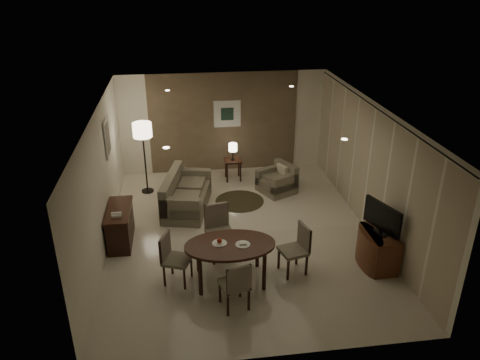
{
  "coord_description": "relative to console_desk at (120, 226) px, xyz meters",
  "views": [
    {
      "loc": [
        -1.19,
        -8.51,
        5.19
      ],
      "look_at": [
        0.0,
        0.2,
        1.15
      ],
      "focal_mm": 35.0,
      "sensor_mm": 36.0,
      "label": 1
    }
  ],
  "objects": [
    {
      "name": "downlight_nr",
      "position": [
        3.89,
        -1.8,
        2.31
      ],
      "size": [
        0.1,
        0.1,
        0.01
      ],
      "primitive_type": "cylinder",
      "color": "white",
      "rests_on": "ceiling"
    },
    {
      "name": "chair_near",
      "position": [
        2.05,
        -2.32,
        0.08
      ],
      "size": [
        0.54,
        0.54,
        0.92
      ],
      "primitive_type": null,
      "rotation": [
        0.0,
        0.0,
        3.4
      ],
      "color": "gray",
      "rests_on": "floor"
    },
    {
      "name": "console_desk",
      "position": [
        0.0,
        0.0,
        0.0
      ],
      "size": [
        0.48,
        1.2,
        0.75
      ],
      "primitive_type": null,
      "color": "#3F2014",
      "rests_on": "floor"
    },
    {
      "name": "flat_tv",
      "position": [
        4.87,
        -1.5,
        0.65
      ],
      "size": [
        0.36,
        0.85,
        0.6
      ],
      "primitive_type": null,
      "rotation": [
        0.0,
        0.0,
        0.35
      ],
      "color": "black",
      "rests_on": "tv_cabinet"
    },
    {
      "name": "fruit_apple",
      "position": [
        1.89,
        -1.54,
        0.44
      ],
      "size": [
        0.09,
        0.09,
        0.09
      ],
      "primitive_type": "sphere",
      "color": "#9D2511",
      "rests_on": "plate_a"
    },
    {
      "name": "curtain_wall",
      "position": [
        5.17,
        0.0,
        0.95
      ],
      "size": [
        0.08,
        6.7,
        2.58
      ],
      "primitive_type": null,
      "color": "beige",
      "rests_on": "wall_right"
    },
    {
      "name": "art_back_canvas",
      "position": [
        2.59,
        3.44,
        1.23
      ],
      "size": [
        0.34,
        0.01,
        0.34
      ],
      "primitive_type": "cube",
      "color": "#1C3326",
      "rests_on": "wall_back"
    },
    {
      "name": "art_left_frame",
      "position": [
        -0.23,
        1.2,
        1.48
      ],
      "size": [
        0.03,
        0.6,
        0.8
      ],
      "primitive_type": "cube",
      "color": "silver",
      "rests_on": "wall_left"
    },
    {
      "name": "napkin",
      "position": [
        2.29,
        -1.64,
        0.41
      ],
      "size": [
        0.12,
        0.08,
        0.03
      ],
      "primitive_type": "cube",
      "color": "white",
      "rests_on": "plate_b"
    },
    {
      "name": "downlight_nl",
      "position": [
        1.09,
        -1.8,
        2.31
      ],
      "size": [
        0.1,
        0.1,
        0.01
      ],
      "primitive_type": "cylinder",
      "color": "white",
      "rests_on": "ceiling"
    },
    {
      "name": "downlight_fr",
      "position": [
        3.89,
        1.8,
        2.31
      ],
      "size": [
        0.1,
        0.1,
        0.01
      ],
      "primitive_type": "cylinder",
      "color": "white",
      "rests_on": "ceiling"
    },
    {
      "name": "floor_lamp",
      "position": [
        0.43,
        2.32,
        0.53
      ],
      "size": [
        0.46,
        0.46,
        1.8
      ],
      "primitive_type": null,
      "color": "#FFE5B7",
      "rests_on": "floor"
    },
    {
      "name": "room_shell",
      "position": [
        2.49,
        0.4,
        0.98
      ],
      "size": [
        5.5,
        7.0,
        2.7
      ],
      "color": "beige",
      "rests_on": "ground"
    },
    {
      "name": "art_back_frame",
      "position": [
        2.59,
        3.46,
        1.23
      ],
      "size": [
        0.72,
        0.03,
        0.72
      ],
      "primitive_type": "cube",
      "color": "silver",
      "rests_on": "wall_back"
    },
    {
      "name": "plate_a",
      "position": [
        1.89,
        -1.54,
        0.39
      ],
      "size": [
        0.26,
        0.26,
        0.02
      ],
      "primitive_type": "cylinder",
      "color": "white",
      "rests_on": "dining_table"
    },
    {
      "name": "table_lamp",
      "position": [
        2.65,
        2.76,
        0.43
      ],
      "size": [
        0.22,
        0.22,
        0.5
      ],
      "primitive_type": null,
      "color": "#FFEAC1",
      "rests_on": "side_table"
    },
    {
      "name": "chair_right",
      "position": [
        3.23,
        -1.5,
        0.1
      ],
      "size": [
        0.55,
        0.55,
        0.94
      ],
      "primitive_type": null,
      "rotation": [
        0.0,
        0.0,
        -1.32
      ],
      "color": "gray",
      "rests_on": "floor"
    },
    {
      "name": "telephone",
      "position": [
        0.0,
        -0.3,
        0.43
      ],
      "size": [
        0.2,
        0.14,
        0.09
      ],
      "primitive_type": null,
      "color": "white",
      "rests_on": "console_desk"
    },
    {
      "name": "round_rug",
      "position": [
        2.65,
        1.46,
        -0.37
      ],
      "size": [
        1.17,
        1.17,
        0.01
      ],
      "primitive_type": "cylinder",
      "color": "#3E3723",
      "rests_on": "floor"
    },
    {
      "name": "armchair",
      "position": [
        3.64,
        1.86,
        -0.02
      ],
      "size": [
        1.03,
        1.05,
        0.71
      ],
      "primitive_type": null,
      "rotation": [
        0.0,
        0.0,
        -1.12
      ],
      "color": "gray",
      "rests_on": "floor"
    },
    {
      "name": "dining_table",
      "position": [
        2.07,
        -1.59,
        0.0
      ],
      "size": [
        1.61,
        1.0,
        0.75
      ],
      "primitive_type": null,
      "color": "#3F2014",
      "rests_on": "floor"
    },
    {
      "name": "sofa",
      "position": [
        1.39,
        1.27,
        0.05
      ],
      "size": [
        1.94,
        1.26,
        0.84
      ],
      "primitive_type": null,
      "rotation": [
        0.0,
        0.0,
        1.35
      ],
      "color": "gray",
      "rests_on": "floor"
    },
    {
      "name": "taupe_accent",
      "position": [
        2.49,
        3.48,
        0.98
      ],
      "size": [
        3.96,
        0.03,
        2.7
      ],
      "primitive_type": "cube",
      "color": "brown",
      "rests_on": "wall_back"
    },
    {
      "name": "tv_cabinet",
      "position": [
        4.89,
        -1.5,
        -0.03
      ],
      "size": [
        0.48,
        0.9,
        0.7
      ],
      "primitive_type": null,
      "color": "#5B311B",
      "rests_on": "floor"
    },
    {
      "name": "plate_b",
      "position": [
        2.29,
        -1.64,
        0.39
      ],
      "size": [
        0.26,
        0.26,
        0.02
      ],
      "primitive_type": "cylinder",
      "color": "white",
      "rests_on": "dining_table"
    },
    {
      "name": "chair_left",
      "position": [
        1.14,
        -1.51,
        0.09
      ],
      "size": [
        0.58,
        0.58,
        0.93
      ],
      "primitive_type": null,
      "rotation": [
        0.0,
        0.0,
        1.2
      ],
      "color": "gray",
      "rests_on": "floor"
    },
    {
      "name": "art_left_canvas",
      "position": [
        -0.21,
        1.2,
        1.48
      ],
      "size": [
        0.01,
        0.46,
        0.64
      ],
      "primitive_type": "cube",
      "color": "gray",
      "rests_on": "wall_left"
    },
    {
      "name": "chair_far",
      "position": [
        1.97,
        -0.82,
        0.15
      ],
      "size": [
        0.6,
        0.6,
        1.04
      ],
      "primitive_type": null,
      "rotation": [
        0.0,
        0.0,
        0.22
      ],
      "color": "gray",
      "rests_on": "floor"
    },
    {
      "name": "downlight_fl",
      "position": [
        1.09,
        1.8,
        2.31
      ],
      "size": [
        0.1,
        0.1,
        0.01
      ],
      "primitive_type": "cylinder",
      "color": "white",
      "rests_on": "ceiling"
    },
    {
      "name": "curtain_rod",
      "position": [
        5.17,
        0.0,
        2.27
      ],
      "size": [
        0.03,
        6.8,
        0.03
      ],
      "primitive_type": "cylinder",
      "rotation": [
        1.57,
        0.0,
        0.0
      ],
      "color": "black",
      "rests_on": "wall_right"
    },
    {
      "name": "side_table",
      "position": [
        2.65,
        2.76,
        -0.1
      ],
      "size": [
        0.44,
        0.44,
        0.56
      ],
      "primitive_type": null,
      "color": "black",
      "rests_on": "floor"
    }
  ]
}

